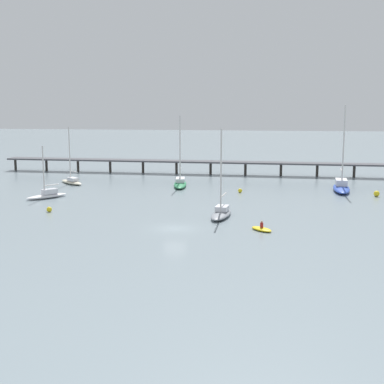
{
  "coord_description": "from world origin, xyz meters",
  "views": [
    {
      "loc": [
        9.31,
        -59.17,
        14.45
      ],
      "look_at": [
        0.0,
        15.96,
        1.5
      ],
      "focal_mm": 50.63,
      "sensor_mm": 36.0,
      "label": 1
    }
  ],
  "objects": [
    {
      "name": "pier",
      "position": [
        15.1,
        45.09,
        3.31
      ],
      "size": [
        83.7,
        6.24,
        7.03
      ],
      "color": "#4C4C51",
      "rests_on": "ground_plane"
    },
    {
      "name": "dinghy_yellow",
      "position": [
        9.8,
        0.21,
        0.21
      ],
      "size": [
        2.92,
        3.0,
        1.14
      ],
      "color": "yellow",
      "rests_on": "ground_plane"
    },
    {
      "name": "sailboat_green",
      "position": [
        -3.77,
        30.16,
        0.7
      ],
      "size": [
        3.03,
        8.79,
        11.93
      ],
      "color": "#287F4C",
      "rests_on": "ground_plane"
    },
    {
      "name": "mooring_buoy_mid",
      "position": [
        -17.65,
        7.04,
        0.35
      ],
      "size": [
        0.69,
        0.69,
        0.69
      ],
      "primitive_type": "sphere",
      "color": "yellow",
      "rests_on": "ground_plane"
    },
    {
      "name": "mooring_buoy_far",
      "position": [
        27.1,
        24.03,
        0.44
      ],
      "size": [
        0.89,
        0.89,
        0.89
      ],
      "primitive_type": "sphere",
      "color": "yellow",
      "rests_on": "ground_plane"
    },
    {
      "name": "sailboat_gray",
      "position": [
        4.82,
        6.85,
        0.65
      ],
      "size": [
        3.0,
        7.28,
        11.03
      ],
      "color": "gray",
      "rests_on": "ground_plane"
    },
    {
      "name": "sailboat_cream",
      "position": [
        -22.87,
        30.45,
        0.62
      ],
      "size": [
        5.89,
        5.68,
        9.89
      ],
      "color": "beige",
      "rests_on": "ground_plane"
    },
    {
      "name": "ground_plane",
      "position": [
        0.0,
        0.0,
        0.0
      ],
      "size": [
        400.0,
        400.0,
        0.0
      ],
      "primitive_type": "plane",
      "color": "gray"
    },
    {
      "name": "sailboat_white",
      "position": [
        -21.77,
        16.64,
        0.58
      ],
      "size": [
        5.45,
        5.96,
        7.79
      ],
      "color": "white",
      "rests_on": "ground_plane"
    },
    {
      "name": "mooring_buoy_inner",
      "position": [
        6.51,
        25.04,
        0.33
      ],
      "size": [
        0.65,
        0.65,
        0.65
      ],
      "primitive_type": "sphere",
      "color": "yellow",
      "rests_on": "ground_plane"
    },
    {
      "name": "sailboat_blue",
      "position": [
        22.56,
        28.65,
        0.81
      ],
      "size": [
        3.3,
        9.81,
        13.64
      ],
      "color": "#2D4CB7",
      "rests_on": "ground_plane"
    }
  ]
}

